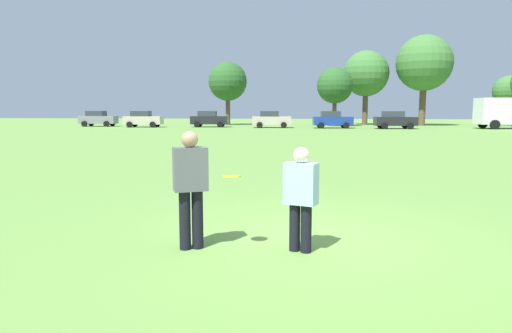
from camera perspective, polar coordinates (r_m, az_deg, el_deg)
name	(u,v)px	position (r m, az deg, el deg)	size (l,w,h in m)	color
ground_plane	(312,239)	(7.49, 7.01, -8.97)	(176.84, 176.84, 0.00)	#608C3D
player_thrower	(191,183)	(6.81, -8.13, -2.06)	(0.56, 0.45, 1.76)	black
player_defender	(301,194)	(6.66, 5.58, -3.40)	(0.52, 0.40, 1.53)	black
frisbee	(232,176)	(6.68, -3.00, -1.22)	(0.27, 0.27, 0.06)	yellow
traffic_cone	(309,191)	(10.45, 6.58, -3.03)	(0.32, 0.32, 0.48)	#D8590C
parked_car_near_left	(98,119)	(57.64, -19.04, 5.66)	(4.32, 2.45, 1.82)	slate
parked_car_mid_left	(143,119)	(53.62, -13.87, 5.75)	(4.32, 2.45, 1.82)	#B7AD99
parked_car_center	(209,119)	(52.78, -5.85, 5.90)	(4.32, 2.45, 1.82)	black
parked_car_mid_right	(271,119)	(50.57, 1.90, 5.88)	(4.32, 2.45, 1.82)	#B7AD99
parked_car_near_right	(332,120)	(50.10, 9.44, 5.78)	(4.32, 2.45, 1.82)	navy
parked_car_far_right	(395,120)	(49.99, 16.85, 5.56)	(4.32, 2.45, 1.82)	black
tree_west_oak	(228,82)	(59.58, -3.53, 10.47)	(4.92, 4.92, 7.99)	brown
tree_west_maple	(335,86)	(56.08, 9.78, 9.86)	(4.29, 4.29, 6.96)	brown
tree_center_elm	(366,74)	(61.41, 13.51, 11.12)	(5.81, 5.81, 9.44)	brown
tree_east_birch	(424,63)	(60.75, 20.17, 11.93)	(6.76, 6.76, 10.98)	brown
tree_east_oak	(509,91)	(65.17, 28.88, 8.19)	(3.78, 3.78, 6.14)	brown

